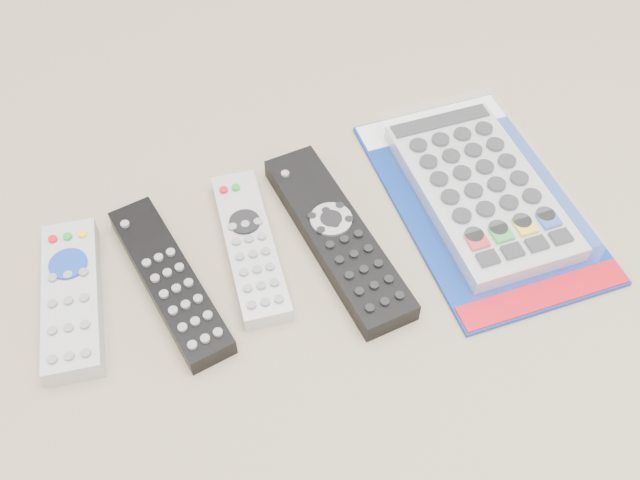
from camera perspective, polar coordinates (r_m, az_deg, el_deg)
name	(u,v)px	position (r m, az deg, el deg)	size (l,w,h in m)	color
remote_small_grey	(72,297)	(0.72, -19.24, -4.36)	(0.08, 0.18, 0.03)	#A8A8AA
remote_slim_black	(170,280)	(0.71, -11.93, -3.15)	(0.07, 0.21, 0.02)	black
remote_silver_dvd	(250,246)	(0.72, -5.62, -0.44)	(0.08, 0.19, 0.02)	silver
remote_large_black	(337,236)	(0.72, 1.37, 0.34)	(0.07, 0.24, 0.03)	black
jumbo_remote_packaged	(481,188)	(0.78, 12.73, 4.10)	(0.20, 0.31, 0.04)	navy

